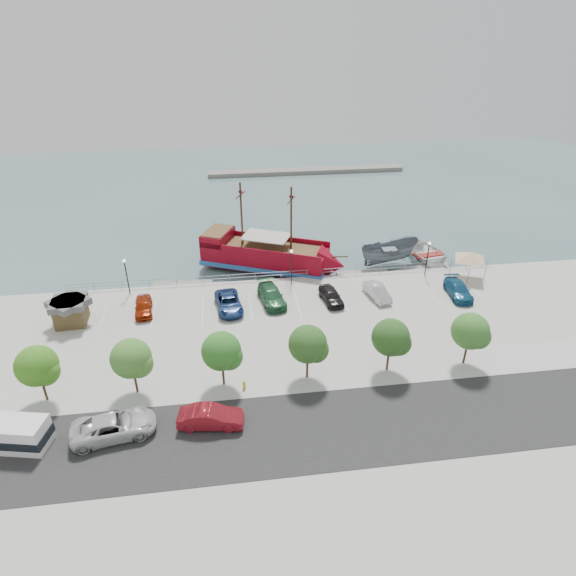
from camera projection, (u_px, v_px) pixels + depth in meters
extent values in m
plane|color=#456367|center=(300.00, 322.00, 50.06)|extent=(160.00, 160.00, 0.00)
cube|color=#B2AEA5|center=(350.00, 490.00, 31.69)|extent=(100.00, 58.00, 1.20)
cube|color=black|center=(334.00, 427.00, 35.72)|extent=(100.00, 8.00, 0.04)
cube|color=#B3B2B0|center=(319.00, 376.00, 40.91)|extent=(100.00, 4.00, 0.05)
cylinder|color=gray|center=(290.00, 271.00, 55.85)|extent=(50.00, 0.06, 0.06)
cylinder|color=gray|center=(290.00, 274.00, 56.05)|extent=(50.00, 0.06, 0.06)
cube|color=gray|center=(306.00, 171.00, 98.62)|extent=(40.00, 3.00, 0.80)
cube|color=maroon|center=(265.00, 256.00, 59.71)|extent=(15.99, 10.73, 2.50)
cube|color=#25599B|center=(265.00, 262.00, 60.11)|extent=(16.37, 11.11, 0.58)
cone|color=maroon|center=(332.00, 265.00, 57.60)|extent=(4.71, 5.47, 4.61)
cube|color=maroon|center=(218.00, 236.00, 60.34)|extent=(4.61, 5.57, 1.35)
cube|color=brown|center=(217.00, 231.00, 59.99)|extent=(4.28, 5.14, 0.12)
cube|color=brown|center=(269.00, 247.00, 58.96)|extent=(13.12, 9.01, 0.14)
cube|color=maroon|center=(271.00, 237.00, 60.87)|extent=(14.08, 6.53, 0.67)
cube|color=maroon|center=(258.00, 252.00, 57.01)|extent=(14.08, 6.53, 0.67)
cylinder|color=#382111|center=(291.00, 220.00, 56.34)|extent=(0.31, 0.31, 7.88)
cylinder|color=#382111|center=(241.00, 214.00, 57.91)|extent=(0.31, 0.31, 7.88)
cylinder|color=#382111|center=(291.00, 200.00, 55.17)|extent=(1.31, 2.68, 0.13)
cylinder|color=#382111|center=(241.00, 195.00, 56.74)|extent=(1.31, 2.68, 0.13)
cube|color=beige|center=(266.00, 236.00, 58.36)|extent=(6.58, 5.63, 0.12)
cylinder|color=#382111|center=(338.00, 257.00, 56.87)|extent=(2.24, 1.13, 0.57)
imported|color=slate|center=(389.00, 254.00, 60.92)|extent=(8.29, 4.39, 3.05)
imported|color=silver|center=(428.00, 256.00, 62.00)|extent=(7.15, 9.01, 1.68)
cube|color=gray|center=(183.00, 286.00, 56.45)|extent=(6.98, 2.36, 0.39)
cube|color=gray|center=(363.00, 274.00, 59.02)|extent=(6.43, 2.02, 0.36)
cube|color=gray|center=(416.00, 271.00, 59.80)|extent=(7.34, 4.20, 0.40)
cube|color=brown|center=(71.00, 314.00, 47.61)|extent=(2.97, 2.97, 2.06)
cube|color=#4D4D4D|center=(68.00, 303.00, 46.99)|extent=(3.36, 3.36, 0.66)
cylinder|color=slate|center=(451.00, 266.00, 56.56)|extent=(0.10, 0.10, 2.33)
cylinder|color=slate|center=(467.00, 261.00, 57.70)|extent=(0.10, 0.10, 2.33)
cylinder|color=slate|center=(468.00, 276.00, 54.45)|extent=(0.10, 0.10, 2.33)
cylinder|color=slate|center=(486.00, 270.00, 55.58)|extent=(0.10, 0.10, 2.33)
pyramid|color=silver|center=(471.00, 252.00, 55.07)|extent=(5.73, 5.73, 0.95)
imported|color=silver|center=(114.00, 426.00, 34.71)|extent=(6.39, 3.80, 1.66)
imported|color=maroon|center=(211.00, 417.00, 35.53)|extent=(5.03, 2.30, 1.60)
cube|color=white|center=(3.00, 433.00, 33.74)|extent=(6.48, 3.36, 2.21)
cube|color=black|center=(4.00, 435.00, 33.80)|extent=(6.59, 3.46, 0.71)
cylinder|color=gold|center=(244.00, 386.00, 39.33)|extent=(0.24, 0.24, 0.61)
sphere|color=gold|center=(244.00, 383.00, 39.17)|extent=(0.26, 0.26, 0.26)
cylinder|color=black|center=(127.00, 278.00, 52.11)|extent=(0.12, 0.12, 4.00)
sphere|color=#FFF2CC|center=(124.00, 261.00, 51.08)|extent=(0.36, 0.36, 0.36)
cylinder|color=black|center=(291.00, 268.00, 54.22)|extent=(0.12, 0.12, 4.00)
sphere|color=#FFF2CC|center=(291.00, 251.00, 53.19)|extent=(0.36, 0.36, 0.36)
cylinder|color=black|center=(427.00, 260.00, 56.10)|extent=(0.12, 0.12, 4.00)
sphere|color=#FFF2CC|center=(430.00, 243.00, 55.07)|extent=(0.36, 0.36, 0.36)
cylinder|color=#473321|center=(44.00, 389.00, 37.80)|extent=(0.20, 0.20, 2.20)
sphere|color=#346919|center=(37.00, 366.00, 36.68)|extent=(3.20, 3.20, 3.20)
sphere|color=#346919|center=(45.00, 372.00, 36.68)|extent=(2.20, 2.20, 2.20)
cylinder|color=#473321|center=(136.00, 381.00, 38.62)|extent=(0.20, 0.20, 2.20)
sphere|color=#3C6C28|center=(131.00, 358.00, 37.50)|extent=(3.20, 3.20, 3.20)
sphere|color=#3C6C28|center=(139.00, 364.00, 37.51)|extent=(2.20, 2.20, 2.20)
cylinder|color=#473321|center=(223.00, 374.00, 39.44)|extent=(0.20, 0.20, 2.20)
sphere|color=#28611F|center=(221.00, 351.00, 38.32)|extent=(3.20, 3.20, 3.20)
sphere|color=#28611F|center=(229.00, 357.00, 38.33)|extent=(2.20, 2.20, 2.20)
cylinder|color=#473321|center=(307.00, 366.00, 40.26)|extent=(0.20, 0.20, 2.20)
sphere|color=#284D1C|center=(308.00, 344.00, 39.14)|extent=(3.20, 3.20, 3.20)
sphere|color=#284D1C|center=(316.00, 350.00, 39.15)|extent=(2.20, 2.20, 2.20)
cylinder|color=#473321|center=(388.00, 360.00, 41.08)|extent=(0.20, 0.20, 2.20)
sphere|color=#24481A|center=(391.00, 337.00, 39.96)|extent=(3.20, 3.20, 3.20)
sphere|color=#24481A|center=(398.00, 343.00, 39.97)|extent=(2.20, 2.20, 2.20)
cylinder|color=#473321|center=(465.00, 353.00, 41.91)|extent=(0.20, 0.20, 2.20)
sphere|color=#346526|center=(470.00, 331.00, 40.78)|extent=(3.20, 3.20, 3.20)
sphere|color=#346526|center=(478.00, 336.00, 40.79)|extent=(2.20, 2.20, 2.20)
imported|color=#932307|center=(143.00, 306.00, 49.44)|extent=(2.18, 4.44, 1.46)
imported|color=navy|center=(229.00, 303.00, 50.01)|extent=(3.13, 5.65, 1.49)
imported|color=#255B35|center=(272.00, 296.00, 51.18)|extent=(3.11, 5.81, 1.60)
imported|color=black|center=(331.00, 296.00, 51.33)|extent=(2.35, 4.57, 1.49)
imported|color=silver|center=(377.00, 292.00, 52.12)|extent=(2.29, 4.54, 1.43)
imported|color=navy|center=(458.00, 290.00, 52.46)|extent=(2.50, 5.25, 1.48)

